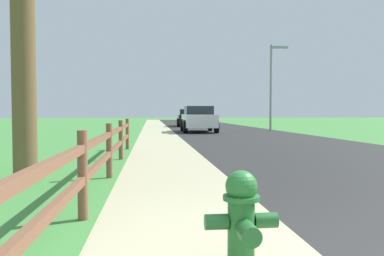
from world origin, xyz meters
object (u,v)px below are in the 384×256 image
(parked_suv_white, at_px, (198,119))
(fire_hydrant, at_px, (242,218))
(parked_car_black, at_px, (189,118))
(street_lamp, at_px, (273,79))

(parked_suv_white, bearing_deg, fire_hydrant, -96.31)
(parked_suv_white, xyz_separation_m, parked_car_black, (0.42, 9.75, -0.07))
(parked_car_black, relative_size, street_lamp, 0.90)
(fire_hydrant, bearing_deg, parked_suv_white, 83.69)
(parked_suv_white, height_order, parked_car_black, parked_suv_white)
(fire_hydrant, height_order, parked_suv_white, parked_suv_white)
(fire_hydrant, xyz_separation_m, street_lamp, (7.14, 20.87, 2.96))
(parked_car_black, xyz_separation_m, street_lamp, (4.49, -9.03, 2.60))
(fire_hydrant, distance_m, parked_suv_white, 20.28)
(fire_hydrant, height_order, parked_car_black, parked_car_black)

